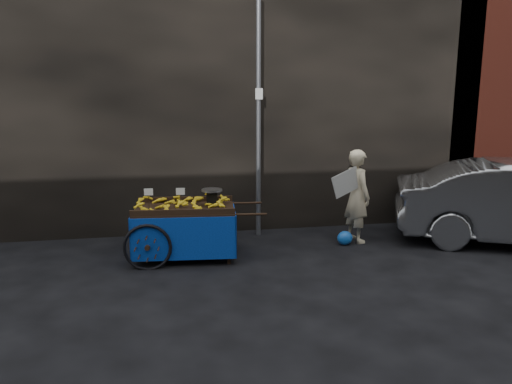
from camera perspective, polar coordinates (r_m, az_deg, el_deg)
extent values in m
plane|color=black|center=(7.41, -0.18, -7.83)|extent=(80.00, 80.00, 0.00)
cube|color=black|center=(9.48, -9.11, 11.69)|extent=(11.00, 2.00, 5.00)
cube|color=#591E14|center=(11.62, 25.55, 10.69)|extent=(3.00, 2.00, 5.00)
cylinder|color=slate|center=(8.33, 0.28, 8.41)|extent=(0.08, 0.08, 4.00)
cube|color=white|center=(8.27, 0.35, 11.16)|extent=(0.12, 0.02, 0.18)
cube|color=black|center=(7.44, -8.17, -2.03)|extent=(1.53, 1.03, 0.05)
cube|color=black|center=(7.84, -8.04, -0.84)|extent=(1.45, 0.16, 0.09)
cube|color=black|center=(7.01, -8.35, -2.35)|extent=(1.45, 0.16, 0.09)
cube|color=black|center=(7.18, -3.13, -5.44)|extent=(0.05, 0.05, 0.73)
cube|color=black|center=(7.88, -3.33, -3.89)|extent=(0.05, 0.05, 0.73)
cylinder|color=black|center=(7.10, -0.59, -2.58)|extent=(0.46, 0.08, 0.04)
cylinder|color=black|center=(7.80, -1.03, -1.27)|extent=(0.46, 0.08, 0.04)
torus|color=black|center=(7.12, -12.31, -6.23)|extent=(0.68, 0.10, 0.68)
torus|color=black|center=(8.06, -11.48, -4.09)|extent=(0.68, 0.10, 0.68)
cylinder|color=black|center=(7.59, -11.87, -5.09)|extent=(0.13, 1.02, 0.05)
cube|color=navy|center=(7.08, -8.28, -5.35)|extent=(1.49, 0.15, 0.62)
cube|color=navy|center=(7.97, -7.95, -3.40)|extent=(1.49, 0.15, 0.62)
cube|color=navy|center=(7.59, -13.68, -4.38)|extent=(0.10, 0.94, 0.62)
cube|color=navy|center=(7.52, -2.48, -4.22)|extent=(0.10, 0.94, 0.62)
cube|color=black|center=(7.44, -5.04, -0.74)|extent=(0.17, 0.14, 0.15)
cylinder|color=silver|center=(7.41, -5.06, 0.22)|extent=(0.33, 0.33, 0.03)
cube|color=white|center=(7.32, -12.19, 0.00)|extent=(0.13, 0.02, 0.10)
cube|color=white|center=(7.28, -8.64, 0.07)|extent=(0.13, 0.02, 0.10)
imported|color=#C5B693|center=(8.32, 11.46, -0.43)|extent=(0.50, 0.63, 1.53)
cube|color=beige|center=(8.01, 10.27, 1.08)|extent=(0.56, 0.20, 0.50)
ellipsoid|color=blue|center=(8.22, 10.12, -5.20)|extent=(0.25, 0.20, 0.23)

